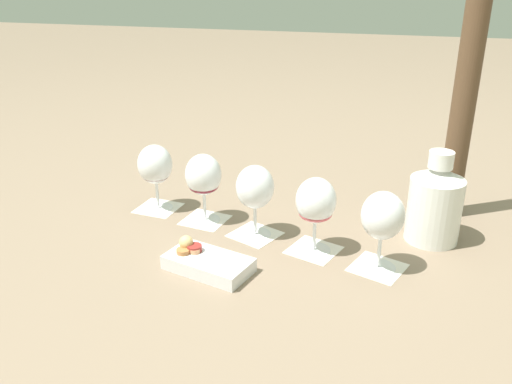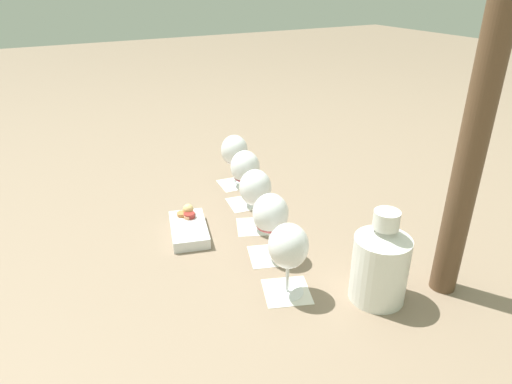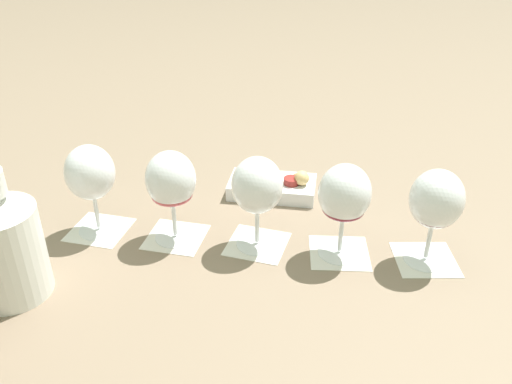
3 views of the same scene
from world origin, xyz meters
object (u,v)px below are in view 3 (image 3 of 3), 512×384
at_px(wine_glass_0, 91,177).
at_px(wine_glass_4, 436,204).
at_px(ceramic_vase, 2,243).
at_px(wine_glass_3, 344,198).
at_px(wine_glass_1, 171,183).
at_px(wine_glass_2, 257,190).
at_px(snack_dish, 275,186).

distance_m(wine_glass_0, wine_glass_4, 0.59).
bearing_deg(ceramic_vase, wine_glass_3, 4.95).
height_order(wine_glass_1, wine_glass_4, same).
bearing_deg(wine_glass_3, wine_glass_2, 163.71).
bearing_deg(snack_dish, wine_glass_3, -68.59).
relative_size(wine_glass_2, wine_glass_4, 1.00).
distance_m(wine_glass_1, wine_glass_4, 0.44).
distance_m(wine_glass_2, wine_glass_4, 0.29).
bearing_deg(ceramic_vase, wine_glass_1, 26.47).
xyz_separation_m(wine_glass_0, wine_glass_4, (0.57, -0.15, -0.00)).
xyz_separation_m(wine_glass_1, wine_glass_2, (0.15, -0.04, -0.00)).
xyz_separation_m(wine_glass_2, wine_glass_3, (0.14, -0.04, 0.00)).
xyz_separation_m(wine_glass_1, snack_dish, (0.20, 0.14, -0.10)).
distance_m(wine_glass_4, snack_dish, 0.35).
bearing_deg(wine_glass_2, ceramic_vase, -167.55).
bearing_deg(wine_glass_1, wine_glass_2, -14.29).
xyz_separation_m(wine_glass_3, ceramic_vase, (-0.54, -0.05, -0.02)).
bearing_deg(snack_dish, wine_glass_1, -145.10).
distance_m(wine_glass_1, wine_glass_3, 0.30).
relative_size(wine_glass_1, snack_dish, 0.87).
height_order(wine_glass_2, wine_glass_4, same).
relative_size(wine_glass_1, wine_glass_4, 1.00).
distance_m(wine_glass_1, ceramic_vase, 0.28).
height_order(wine_glass_2, wine_glass_3, same).
relative_size(wine_glass_3, ceramic_vase, 0.80).
relative_size(wine_glass_2, ceramic_vase, 0.80).
bearing_deg(wine_glass_4, wine_glass_3, 166.57).
height_order(wine_glass_1, snack_dish, wine_glass_1).
bearing_deg(wine_glass_1, wine_glass_3, -15.27).
relative_size(wine_glass_0, wine_glass_1, 1.00).
bearing_deg(wine_glass_1, ceramic_vase, -153.53).
bearing_deg(wine_glass_2, wine_glass_0, 165.27).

